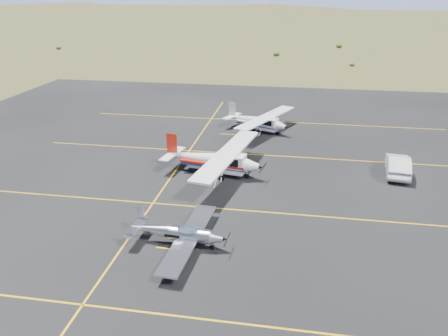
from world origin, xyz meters
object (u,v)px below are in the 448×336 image
(aircraft_cessna, at_px, (214,159))
(aircraft_plain, at_px, (257,120))
(sedan, at_px, (398,165))
(aircraft_low_wing, at_px, (179,233))

(aircraft_cessna, height_order, aircraft_plain, aircraft_cessna)
(sedan, bearing_deg, aircraft_low_wing, 48.87)
(sedan, bearing_deg, aircraft_plain, -30.77)
(aircraft_plain, distance_m, sedan, 15.91)
(aircraft_cessna, xyz_separation_m, sedan, (15.00, 2.49, -0.54))
(aircraft_low_wing, height_order, sedan, aircraft_low_wing)
(aircraft_low_wing, relative_size, aircraft_cessna, 0.66)
(aircraft_cessna, bearing_deg, sedan, 19.68)
(aircraft_low_wing, distance_m, aircraft_plain, 23.34)
(aircraft_low_wing, xyz_separation_m, aircraft_cessna, (0.02, 10.98, 0.53))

